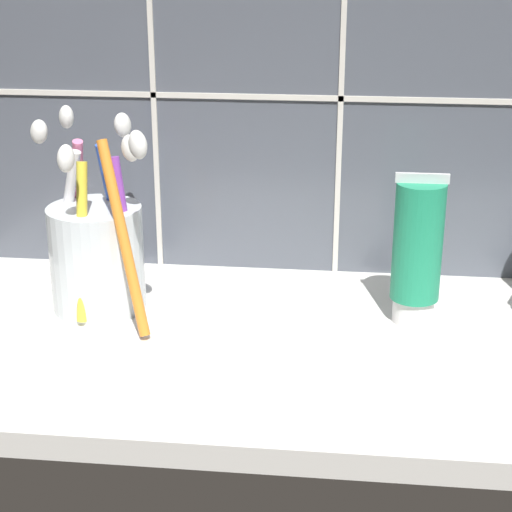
# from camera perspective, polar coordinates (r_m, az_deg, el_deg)

# --- Properties ---
(sink_counter) EXTENTS (0.69, 0.32, 0.02)m
(sink_counter) POSITION_cam_1_polar(r_m,az_deg,el_deg) (0.71, 3.53, -6.35)
(sink_counter) COLOR silver
(sink_counter) RESTS_ON ground
(tile_wall_backsplash) EXTENTS (0.79, 0.02, 0.50)m
(tile_wall_backsplash) POSITION_cam_1_polar(r_m,az_deg,el_deg) (0.79, 4.56, 14.82)
(tile_wall_backsplash) COLOR #4C515B
(tile_wall_backsplash) RESTS_ON ground
(toothbrush_cup) EXTENTS (0.14, 0.15, 0.18)m
(toothbrush_cup) POSITION_cam_1_polar(r_m,az_deg,el_deg) (0.75, -10.55, 0.38)
(toothbrush_cup) COLOR silver
(toothbrush_cup) RESTS_ON sink_counter
(toothpaste_tube) EXTENTS (0.04, 0.04, 0.13)m
(toothpaste_tube) POSITION_cam_1_polar(r_m,az_deg,el_deg) (0.72, 10.70, 0.36)
(toothpaste_tube) COLOR white
(toothpaste_tube) RESTS_ON sink_counter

